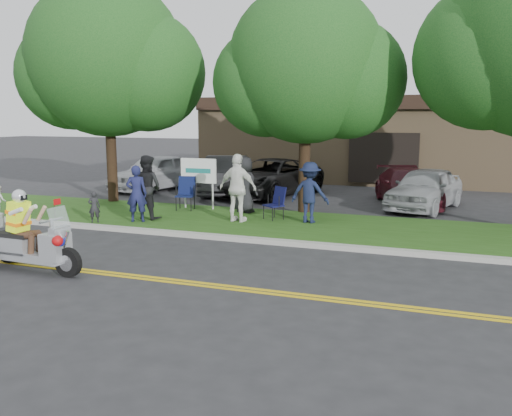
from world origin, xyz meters
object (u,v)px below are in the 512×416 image
(lawn_chair_a, at_px, (277,201))
(parked_car_mid, at_px, (270,178))
(parked_car_left, at_px, (226,175))
(spectator_adult_mid, at_px, (147,187))
(spectator_adult_right, at_px, (238,188))
(parked_car_far_right, at_px, (425,188))
(lawn_chair_b, at_px, (186,191))
(trike_scooter, at_px, (24,243))
(spectator_adult_left, at_px, (137,194))
(parked_car_far_left, at_px, (155,172))
(parked_car_right, at_px, (407,187))

(lawn_chair_a, bearing_deg, parked_car_mid, 145.10)
(parked_car_left, bearing_deg, lawn_chair_a, -69.36)
(spectator_adult_mid, bearing_deg, spectator_adult_right, -160.55)
(parked_car_far_right, bearing_deg, parked_car_left, -172.76)
(lawn_chair_b, height_order, parked_car_far_right, parked_car_far_right)
(trike_scooter, distance_m, parked_car_mid, 11.74)
(lawn_chair_b, xyz_separation_m, parked_car_mid, (1.37, 4.46, 0.02))
(spectator_adult_left, relative_size, parked_car_left, 0.35)
(parked_car_far_left, distance_m, parked_car_left, 3.25)
(lawn_chair_a, distance_m, spectator_adult_mid, 3.83)
(trike_scooter, xyz_separation_m, parked_car_far_left, (-3.80, 11.61, 0.18))
(spectator_adult_left, xyz_separation_m, parked_car_far_left, (-3.37, 6.77, -0.16))
(spectator_adult_left, bearing_deg, spectator_adult_right, 178.40)
(parked_car_left, bearing_deg, lawn_chair_b, -100.17)
(trike_scooter, distance_m, lawn_chair_b, 7.21)
(parked_car_right, bearing_deg, parked_car_far_left, 161.53)
(lawn_chair_b, height_order, parked_car_right, parked_car_right)
(spectator_adult_right, distance_m, parked_car_far_right, 6.78)
(parked_car_right, relative_size, parked_car_far_right, 1.05)
(spectator_adult_right, distance_m, parked_car_right, 6.91)
(lawn_chair_b, relative_size, spectator_adult_right, 0.55)
(spectator_adult_right, height_order, parked_car_mid, spectator_adult_right)
(parked_car_left, bearing_deg, spectator_adult_mid, -104.90)
(trike_scooter, bearing_deg, spectator_adult_mid, 96.69)
(trike_scooter, distance_m, parked_car_far_left, 12.22)
(lawn_chair_b, distance_m, spectator_adult_mid, 1.92)
(lawn_chair_a, relative_size, spectator_adult_right, 0.49)
(spectator_adult_mid, xyz_separation_m, parked_car_far_right, (7.57, 5.18, -0.34))
(lawn_chair_b, relative_size, parked_car_left, 0.23)
(lawn_chair_b, bearing_deg, parked_car_far_left, 117.76)
(parked_car_left, height_order, parked_car_right, parked_car_left)
(trike_scooter, height_order, lawn_chair_a, trike_scooter)
(trike_scooter, distance_m, parked_car_far_right, 12.74)
(lawn_chair_b, distance_m, parked_car_mid, 4.67)
(spectator_adult_right, relative_size, parked_car_far_left, 0.44)
(parked_car_left, distance_m, parked_car_mid, 1.86)
(spectator_adult_left, bearing_deg, parked_car_mid, -125.99)
(spectator_adult_left, relative_size, parked_car_far_right, 0.39)
(trike_scooter, distance_m, spectator_adult_right, 6.30)
(lawn_chair_b, height_order, parked_car_mid, parked_car_mid)
(trike_scooter, relative_size, parked_car_far_left, 0.57)
(trike_scooter, relative_size, parked_car_far_right, 0.61)
(parked_car_far_left, bearing_deg, lawn_chair_a, -23.39)
(lawn_chair_b, bearing_deg, spectator_adult_left, -111.07)
(parked_car_right, bearing_deg, trike_scooter, -136.75)
(spectator_adult_right, height_order, parked_car_left, spectator_adult_right)
(spectator_adult_mid, distance_m, parked_car_right, 9.13)
(parked_car_far_left, distance_m, parked_car_mid, 5.11)
(lawn_chair_a, height_order, spectator_adult_mid, spectator_adult_mid)
(trike_scooter, bearing_deg, spectator_adult_right, 71.15)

